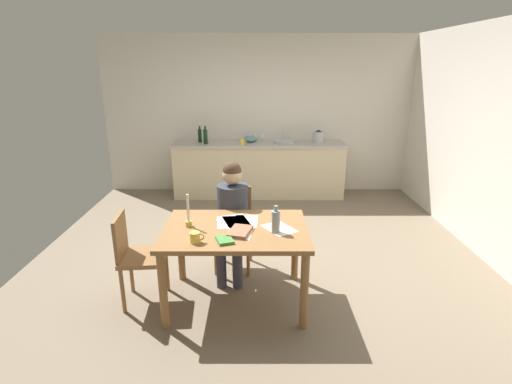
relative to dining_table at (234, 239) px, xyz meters
name	(u,v)px	position (x,y,z in m)	size (l,w,h in m)	color
ground_plane	(259,257)	(0.23, 0.92, -0.66)	(5.20, 5.20, 0.04)	#7A6B56
wall_back	(257,115)	(0.23, 3.52, 0.66)	(5.20, 0.12, 2.60)	silver
wall_right	(502,145)	(2.83, 0.92, 0.66)	(0.12, 5.20, 2.60)	silver
kitchen_counter	(257,169)	(0.23, 3.16, -0.19)	(2.82, 0.64, 0.90)	beige
dining_table	(234,239)	(0.00, 0.00, 0.00)	(1.28, 0.91, 0.74)	olive
chair_at_table	(232,224)	(-0.05, 0.70, -0.14)	(0.42, 0.42, 0.88)	olive
person_seated	(231,212)	(-0.06, 0.55, 0.04)	(0.34, 0.60, 1.19)	#333842
chair_side_empty	(135,255)	(-0.90, -0.01, -0.15)	(0.43, 0.43, 0.87)	olive
coffee_mug	(194,238)	(-0.31, -0.30, 0.15)	(0.12, 0.08, 0.09)	#F2CC4C
candlestick	(187,218)	(-0.42, 0.04, 0.19)	(0.06, 0.06, 0.30)	gold
book_magazine	(238,232)	(0.05, -0.11, 0.12)	(0.17, 0.26, 0.03)	#996045
book_cookery	(223,240)	(-0.07, -0.27, 0.12)	(0.12, 0.17, 0.02)	#46863C
paper_letter	(227,222)	(-0.07, 0.13, 0.11)	(0.21, 0.30, 0.00)	white
paper_bill	(238,233)	(0.05, -0.10, 0.11)	(0.21, 0.30, 0.00)	white
paper_envelope	(234,221)	(0.00, 0.17, 0.11)	(0.21, 0.30, 0.00)	white
paper_receipt	(244,221)	(0.09, 0.16, 0.11)	(0.21, 0.30, 0.00)	white
paper_notice	(278,228)	(0.39, -0.01, 0.11)	(0.21, 0.30, 0.00)	white
wine_bottle_on_table	(274,221)	(0.35, -0.09, 0.21)	(0.08, 0.08, 0.24)	#8C999E
sink_unit	(283,141)	(0.65, 3.17, 0.28)	(0.36, 0.36, 0.24)	#B2B7BC
bottle_oil	(198,135)	(-0.74, 3.21, 0.37)	(0.06, 0.06, 0.27)	black
bottle_vinegar	(204,136)	(-0.63, 3.07, 0.38)	(0.07, 0.07, 0.29)	black
mixing_bowl	(249,139)	(0.09, 3.24, 0.31)	(0.23, 0.23, 0.10)	#668C99
stovetop_kettle	(317,137)	(1.21, 3.16, 0.36)	(0.18, 0.18, 0.22)	#B7BABF
wine_glass_near_sink	(261,135)	(0.29, 3.31, 0.37)	(0.07, 0.07, 0.15)	silver
wine_glass_by_kettle	(253,135)	(0.17, 3.31, 0.37)	(0.07, 0.07, 0.15)	silver
wine_glass_back_left	(249,135)	(0.10, 3.31, 0.37)	(0.07, 0.07, 0.15)	silver
teacup_on_counter	(241,142)	(-0.04, 3.01, 0.31)	(0.11, 0.07, 0.09)	#F2CC4C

